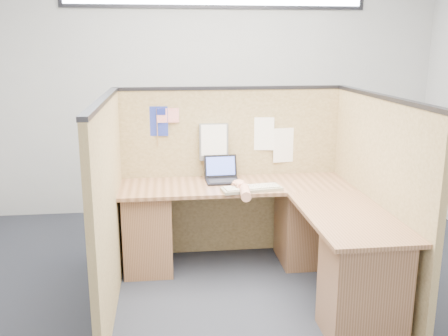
{
  "coord_description": "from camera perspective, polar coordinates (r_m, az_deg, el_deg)",
  "views": [
    {
      "loc": [
        -0.59,
        -3.37,
        1.88
      ],
      "look_at": [
        -0.12,
        0.5,
        0.92
      ],
      "focal_mm": 40.0,
      "sensor_mm": 36.0,
      "label": 1
    }
  ],
  "objects": [
    {
      "name": "paper_left",
      "position": [
        4.49,
        4.24,
        3.91
      ],
      "size": [
        0.23,
        0.03,
        0.3
      ],
      "primitive_type": "cube",
      "rotation": [
        0.0,
        0.0,
        -0.13
      ],
      "color": "white",
      "rests_on": "cubicle_partitions"
    },
    {
      "name": "blue_poster",
      "position": [
        4.38,
        -7.69,
        5.31
      ],
      "size": [
        0.19,
        0.03,
        0.26
      ],
      "primitive_type": "cube",
      "rotation": [
        0.0,
        0.0,
        -0.13
      ],
      "color": "navy",
      "rests_on": "cubicle_partitions"
    },
    {
      "name": "hand_forearm",
      "position": [
        3.94,
        2.21,
        -2.46
      ],
      "size": [
        0.12,
        0.42,
        0.09
      ],
      "color": "tan",
      "rests_on": "l_desk"
    },
    {
      "name": "wall_back",
      "position": [
        5.67,
        -0.92,
        9.02
      ],
      "size": [
        5.0,
        0.0,
        5.0
      ],
      "primitive_type": "plane",
      "rotation": [
        1.57,
        0.0,
        0.0
      ],
      "color": "#B0B2B5",
      "rests_on": "floor"
    },
    {
      "name": "laptop",
      "position": [
        4.34,
        -0.22,
        -0.78
      ],
      "size": [
        0.3,
        0.28,
        0.21
      ],
      "rotation": [
        0.0,
        0.0,
        0.03
      ],
      "color": "black",
      "rests_on": "l_desk"
    },
    {
      "name": "american_flag",
      "position": [
        4.37,
        -6.71,
        5.84
      ],
      "size": [
        0.19,
        0.01,
        0.33
      ],
      "color": "olive",
      "rests_on": "cubicle_partitions"
    },
    {
      "name": "file_holder",
      "position": [
        4.41,
        -1.19,
        3.02
      ],
      "size": [
        0.25,
        0.05,
        0.33
      ],
      "color": "slate",
      "rests_on": "cubicle_partitions"
    },
    {
      "name": "cubicle_partitions",
      "position": [
        4.0,
        1.85,
        -2.29
      ],
      "size": [
        2.06,
        1.83,
        1.53
      ],
      "color": "brown",
      "rests_on": "floor"
    },
    {
      "name": "mouse",
      "position": [
        4.09,
        1.72,
        -2.1
      ],
      "size": [
        0.13,
        0.1,
        0.05
      ],
      "primitive_type": "ellipsoid",
      "rotation": [
        0.0,
        0.0,
        0.23
      ],
      "color": "silver",
      "rests_on": "l_desk"
    },
    {
      "name": "paper_right",
      "position": [
        4.56,
        7.15,
        2.61
      ],
      "size": [
        0.25,
        0.03,
        0.31
      ],
      "primitive_type": "cube",
      "rotation": [
        0.0,
        0.0,
        0.12
      ],
      "color": "white",
      "rests_on": "cubicle_partitions"
    },
    {
      "name": "l_desk",
      "position": [
        4.02,
        4.73,
        -7.9
      ],
      "size": [
        1.95,
        1.75,
        0.73
      ],
      "color": "brown",
      "rests_on": "floor"
    },
    {
      "name": "floor",
      "position": [
        3.9,
        2.74,
        -14.96
      ],
      "size": [
        5.0,
        5.0,
        0.0
      ],
      "primitive_type": "plane",
      "color": "#20212D",
      "rests_on": "ground"
    },
    {
      "name": "wall_front",
      "position": [
        1.35,
        19.65,
        -7.85
      ],
      "size": [
        5.0,
        0.0,
        5.0
      ],
      "primitive_type": "plane",
      "rotation": [
        -1.57,
        0.0,
        0.0
      ],
      "color": "#B0B2B5",
      "rests_on": "floor"
    },
    {
      "name": "keyboard",
      "position": [
        4.06,
        3.17,
        -2.35
      ],
      "size": [
        0.51,
        0.24,
        0.03
      ],
      "rotation": [
        0.0,
        0.0,
        0.15
      ],
      "color": "gray",
      "rests_on": "l_desk"
    }
  ]
}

